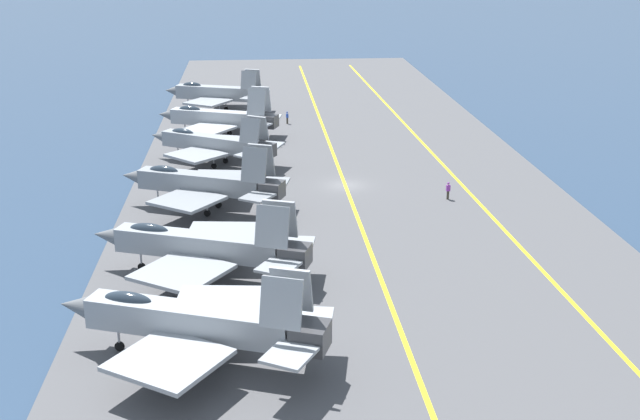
% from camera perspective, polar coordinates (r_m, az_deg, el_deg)
% --- Properties ---
extents(ground_plane, '(2000.00, 2000.00, 0.00)m').
position_cam_1_polar(ground_plane, '(83.22, 1.80, 1.52)').
color(ground_plane, navy).
extents(carrier_deck, '(172.88, 43.90, 0.40)m').
position_cam_1_polar(carrier_deck, '(83.16, 1.80, 1.65)').
color(carrier_deck, '#4C4C4F').
rests_on(carrier_deck, ground).
extents(deck_stripe_foul_line, '(155.53, 4.89, 0.01)m').
position_cam_1_polar(deck_stripe_foul_line, '(85.30, 9.89, 1.96)').
color(deck_stripe_foul_line, yellow).
rests_on(deck_stripe_foul_line, carrier_deck).
extents(deck_stripe_centerline, '(155.59, 0.36, 0.01)m').
position_cam_1_polar(deck_stripe_centerline, '(83.10, 1.80, 1.78)').
color(deck_stripe_centerline, yellow).
rests_on(deck_stripe_centerline, carrier_deck).
extents(parked_jet_second, '(13.63, 17.43, 6.60)m').
position_cam_1_polar(parked_jet_second, '(49.21, -9.02, -7.84)').
color(parked_jet_second, '#93999E').
rests_on(parked_jet_second, carrier_deck).
extents(parked_jet_third, '(14.06, 17.44, 6.53)m').
position_cam_1_polar(parked_jet_third, '(60.75, -8.38, -2.53)').
color(parked_jet_third, gray).
rests_on(parked_jet_third, carrier_deck).
extents(parked_jet_fourth, '(12.96, 16.33, 6.77)m').
position_cam_1_polar(parked_jet_fourth, '(75.26, -8.29, 1.91)').
color(parked_jet_fourth, gray).
rests_on(parked_jet_fourth, carrier_deck).
extents(parked_jet_fifth, '(12.85, 15.72, 6.04)m').
position_cam_1_polar(parked_jet_fifth, '(90.44, -7.64, 4.72)').
color(parked_jet_fifth, gray).
rests_on(parked_jet_fifth, carrier_deck).
extents(parked_jet_sixth, '(12.88, 16.21, 6.67)m').
position_cam_1_polar(parked_jet_sixth, '(103.10, -7.20, 6.51)').
color(parked_jet_sixth, '#9EA3A8').
rests_on(parked_jet_sixth, carrier_deck).
extents(parked_jet_seventh, '(13.25, 15.58, 6.34)m').
position_cam_1_polar(parked_jet_seventh, '(117.70, -7.37, 8.25)').
color(parked_jet_seventh, gray).
rests_on(parked_jet_seventh, carrier_deck).
extents(crew_purple_vest, '(0.27, 0.39, 1.75)m').
position_cam_1_polar(crew_purple_vest, '(79.40, 9.10, 1.43)').
color(crew_purple_vest, '#383328').
rests_on(crew_purple_vest, carrier_deck).
extents(crew_blue_vest, '(0.43, 0.34, 1.69)m').
position_cam_1_polar(crew_blue_vest, '(109.97, -2.35, 6.63)').
color(crew_blue_vest, '#383328').
rests_on(crew_blue_vest, carrier_deck).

